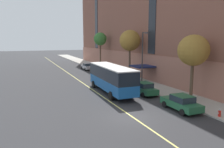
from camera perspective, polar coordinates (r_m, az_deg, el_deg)
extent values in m
plane|color=#303033|center=(19.90, 4.87, -11.12)|extent=(260.00, 260.00, 0.00)
cube|color=#ADA89E|center=(27.06, 18.54, -5.95)|extent=(4.39, 160.00, 0.15)
cube|color=#A56A58|center=(26.06, 26.65, -2.22)|extent=(0.14, 110.00, 4.40)
cube|color=navy|center=(35.47, 8.05, 2.03)|extent=(3.20, 3.40, 0.24)
cube|color=#1E232B|center=(61.54, -4.15, 16.33)|extent=(0.10, 2.00, 20.39)
cube|color=#19569E|center=(28.15, -0.20, -2.47)|extent=(2.85, 10.87, 1.25)
cube|color=black|center=(27.91, -0.20, 0.33)|extent=(2.86, 10.87, 1.53)
cube|color=silver|center=(27.80, -0.20, 2.01)|extent=(2.87, 10.87, 0.12)
cube|color=#19232D|center=(33.01, -3.58, 1.38)|extent=(2.34, 0.15, 1.15)
cube|color=orange|center=(32.93, -3.60, 2.66)|extent=(1.78, 0.11, 0.28)
cube|color=black|center=(33.30, -3.56, -1.62)|extent=(2.49, 0.19, 0.24)
cube|color=white|center=(33.01, -5.03, -1.29)|extent=(0.28, 0.07, 0.18)
cube|color=white|center=(33.53, -2.11, -1.10)|extent=(0.28, 0.07, 0.18)
cylinder|color=black|center=(31.41, -4.84, -2.69)|extent=(0.33, 1.01, 1.00)
cylinder|color=black|center=(32.20, -0.50, -2.37)|extent=(0.33, 1.01, 1.00)
cylinder|color=black|center=(24.93, -0.27, -5.73)|extent=(0.33, 1.01, 1.00)
cylinder|color=black|center=(25.91, 5.01, -5.20)|extent=(0.33, 1.01, 1.00)
cube|color=#4C4C51|center=(37.13, -0.33, -0.63)|extent=(1.87, 4.64, 0.64)
cube|color=#232D38|center=(36.82, -0.21, 0.23)|extent=(1.59, 2.11, 0.56)
cube|color=#4C4C51|center=(36.78, -0.21, 0.69)|extent=(1.55, 2.02, 0.04)
cylinder|color=black|center=(38.22, -2.27, -0.85)|extent=(0.24, 0.65, 0.64)
cylinder|color=black|center=(38.79, 0.10, -0.70)|extent=(0.24, 0.65, 0.64)
cylinder|color=black|center=(35.58, -0.80, -1.58)|extent=(0.24, 0.65, 0.64)
cylinder|color=black|center=(36.19, 1.72, -1.40)|extent=(0.24, 0.65, 0.64)
cube|color=#23603D|center=(27.84, 8.21, -3.97)|extent=(1.77, 4.47, 0.64)
cube|color=#232D38|center=(27.53, 8.48, -2.84)|extent=(1.54, 2.02, 0.56)
cube|color=#23603D|center=(27.47, 8.49, -2.23)|extent=(1.50, 1.93, 0.04)
cylinder|color=black|center=(28.68, 5.33, -4.18)|extent=(0.22, 0.64, 0.64)
cylinder|color=black|center=(29.49, 8.26, -3.87)|extent=(0.22, 0.64, 0.64)
cylinder|color=black|center=(26.34, 8.13, -5.42)|extent=(0.22, 0.64, 0.64)
cylinder|color=black|center=(27.22, 11.22, -5.04)|extent=(0.22, 0.64, 0.64)
cube|color=#23603D|center=(22.41, 17.50, -7.47)|extent=(1.90, 4.45, 0.64)
cube|color=#232D38|center=(22.09, 17.93, -6.12)|extent=(1.63, 2.02, 0.56)
cube|color=#23603D|center=(22.02, 17.97, -5.36)|extent=(1.59, 1.93, 0.04)
cylinder|color=black|center=(23.03, 13.58, -7.70)|extent=(0.23, 0.64, 0.64)
cylinder|color=black|center=(24.06, 17.06, -7.12)|extent=(0.23, 0.64, 0.64)
cylinder|color=black|center=(20.96, 17.93, -9.55)|extent=(0.23, 0.64, 0.64)
cylinder|color=black|center=(22.09, 21.52, -8.80)|extent=(0.23, 0.64, 0.64)
cube|color=#B7B7BC|center=(50.43, -6.50, 1.85)|extent=(1.87, 4.45, 0.64)
cube|color=#232D38|center=(50.15, -6.43, 2.50)|extent=(1.62, 2.01, 0.56)
cube|color=#B7B7BC|center=(50.12, -6.44, 2.84)|extent=(1.58, 1.92, 0.04)
cylinder|color=black|center=(51.53, -7.88, 1.61)|extent=(0.23, 0.64, 0.64)
cylinder|color=black|center=(52.03, -6.00, 1.72)|extent=(0.23, 0.64, 0.64)
cylinder|color=black|center=(48.91, -7.01, 1.24)|extent=(0.23, 0.64, 0.64)
cylinder|color=black|center=(49.44, -5.04, 1.36)|extent=(0.23, 0.64, 0.64)
cube|color=black|center=(43.71, -3.86, 0.80)|extent=(1.84, 4.78, 0.64)
cube|color=#232D38|center=(43.41, -3.77, 1.54)|extent=(1.61, 2.15, 0.56)
cube|color=black|center=(43.37, -3.78, 1.93)|extent=(1.57, 2.06, 0.04)
cylinder|color=black|center=(44.88, -5.54, 0.58)|extent=(0.22, 0.64, 0.64)
cylinder|color=black|center=(45.43, -3.39, 0.70)|extent=(0.22, 0.64, 0.64)
cylinder|color=black|center=(42.09, -4.36, 0.04)|extent=(0.22, 0.64, 0.64)
cylinder|color=black|center=(42.67, -2.09, 0.18)|extent=(0.22, 0.64, 0.64)
cylinder|color=brown|center=(25.87, 20.09, -1.34)|extent=(0.35, 0.35, 4.59)
sphere|color=olive|center=(25.53, 20.48, 5.83)|extent=(3.42, 3.42, 3.42)
cylinder|color=brown|center=(38.08, 4.62, 3.06)|extent=(0.33, 0.33, 5.56)
sphere|color=olive|center=(37.88, 4.70, 8.73)|extent=(3.58, 3.58, 3.58)
cylinder|color=brown|center=(51.82, -3.06, 4.88)|extent=(0.34, 0.34, 6.02)
sphere|color=#387533|center=(51.69, -3.09, 9.13)|extent=(3.02, 3.02, 3.02)
cylinder|color=#2D2D30|center=(31.25, 7.91, 3.72)|extent=(0.16, 0.16, 7.74)
cylinder|color=#2D2D30|center=(30.67, 8.59, 10.66)|extent=(0.10, 1.10, 0.10)
cube|color=#3D3D3F|center=(30.20, 9.14, 10.58)|extent=(0.36, 0.60, 0.20)
cylinder|color=red|center=(21.58, 26.27, -9.23)|extent=(0.24, 0.24, 0.55)
sphere|color=silver|center=(21.48, 26.33, -8.35)|extent=(0.20, 0.20, 0.20)
cylinder|color=silver|center=(21.45, 25.99, -9.17)|extent=(0.10, 0.09, 0.09)
cylinder|color=silver|center=(21.68, 26.56, -9.01)|extent=(0.10, 0.09, 0.09)
cube|color=#E0D66B|center=(22.51, 1.64, -8.67)|extent=(0.16, 140.00, 0.01)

